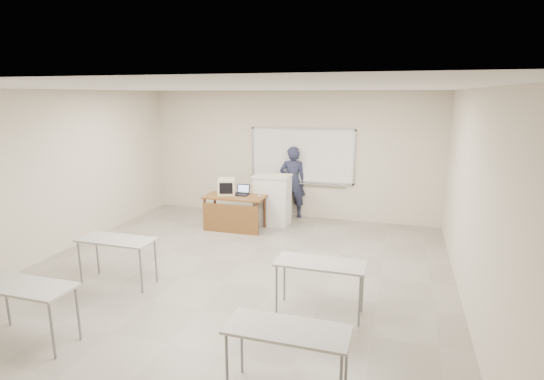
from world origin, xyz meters
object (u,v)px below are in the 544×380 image
(mouse, at_px, (260,196))
(presenter, at_px, (293,182))
(podium, at_px, (272,200))
(laptop, at_px, (242,192))
(instructor_desk, at_px, (233,207))
(keyboard, at_px, (280,174))
(crt_monitor, at_px, (226,186))
(whiteboard, at_px, (302,156))

(mouse, distance_m, presenter, 1.31)
(podium, height_order, laptop, podium)
(instructor_desk, xyz_separation_m, mouse, (0.55, 0.16, 0.24))
(podium, height_order, mouse, podium)
(keyboard, height_order, presenter, presenter)
(laptop, xyz_separation_m, presenter, (0.85, 1.14, 0.06))
(podium, xyz_separation_m, mouse, (-0.12, -0.55, 0.20))
(instructor_desk, bearing_deg, presenter, 54.31)
(laptop, distance_m, presenter, 1.43)
(crt_monitor, bearing_deg, podium, 8.45)
(instructor_desk, bearing_deg, whiteboard, 50.45)
(laptop, distance_m, keyboard, 0.95)
(instructor_desk, xyz_separation_m, crt_monitor, (-0.25, 0.23, 0.39))
(mouse, xyz_separation_m, keyboard, (0.27, 0.63, 0.38))
(mouse, bearing_deg, presenter, 78.89)
(podium, relative_size, crt_monitor, 2.68)
(mouse, bearing_deg, crt_monitor, -177.88)
(whiteboard, bearing_deg, laptop, -131.08)
(whiteboard, height_order, podium, whiteboard)
(instructor_desk, relative_size, keyboard, 2.95)
(crt_monitor, height_order, keyboard, keyboard)
(whiteboard, relative_size, instructor_desk, 1.88)
(crt_monitor, bearing_deg, keyboard, 8.55)
(laptop, bearing_deg, crt_monitor, -175.55)
(whiteboard, distance_m, presenter, 0.66)
(mouse, bearing_deg, laptop, 174.18)
(presenter, bearing_deg, keyboard, 65.22)
(laptop, relative_size, keyboard, 0.66)
(presenter, bearing_deg, whiteboard, -171.47)
(instructor_desk, distance_m, keyboard, 1.30)
(crt_monitor, height_order, presenter, presenter)
(podium, xyz_separation_m, keyboard, (0.15, 0.08, 0.58))
(podium, relative_size, keyboard, 2.55)
(keyboard, bearing_deg, instructor_desk, -131.17)
(whiteboard, xyz_separation_m, instructor_desk, (-1.17, -1.48, -0.95))
(crt_monitor, relative_size, laptop, 1.44)
(whiteboard, xyz_separation_m, laptop, (-1.06, -1.22, -0.68))
(whiteboard, height_order, laptop, whiteboard)
(podium, height_order, crt_monitor, podium)
(whiteboard, bearing_deg, crt_monitor, -138.80)
(keyboard, bearing_deg, whiteboard, 67.99)
(keyboard, xyz_separation_m, presenter, (0.14, 0.61, -0.29))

